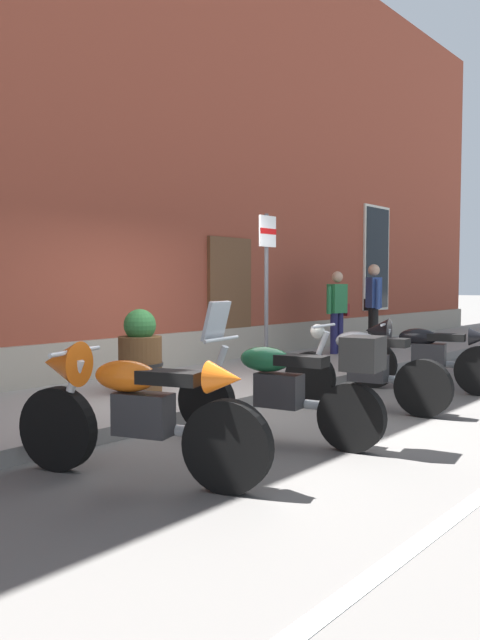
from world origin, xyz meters
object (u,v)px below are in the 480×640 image
pedestrian_striped_shirt (337,308)px  pedestrian_blue_top (373,302)px  motorcycle_grey_naked (363,369)px  parking_sign (267,272)px  motorcycle_green_touring (286,384)px  barrel_planter (140,355)px  motorcycle_black_sport (419,352)px  motorcycle_orange_sport (129,406)px

pedestrian_striped_shirt → pedestrian_blue_top: pedestrian_blue_top is taller
motorcycle_grey_naked → parking_sign: 2.26m
motorcycle_green_touring → barrel_planter: 2.51m
motorcycle_green_touring → parking_sign: (2.36, 2.05, 1.11)m
motorcycle_black_sport → pedestrian_striped_shirt: size_ratio=1.31×
barrel_planter → motorcycle_grey_naked: bearing=-57.7°
motorcycle_black_sport → barrel_planter: barrel_planter is taller
motorcycle_orange_sport → pedestrian_striped_shirt: size_ratio=1.32×
motorcycle_grey_naked → parking_sign: parking_sign is taller
motorcycle_orange_sport → barrel_planter: (2.05, 2.23, 0.04)m
motorcycle_green_touring → parking_sign: parking_sign is taller
motorcycle_green_touring → motorcycle_grey_naked: bearing=6.1°
pedestrian_blue_top → parking_sign: (-4.18, -0.53, 0.54)m
motorcycle_green_touring → barrel_planter: size_ratio=2.08×
motorcycle_green_touring → pedestrian_blue_top: size_ratio=1.25×
parking_sign → motorcycle_black_sport: bearing=-58.5°
motorcycle_orange_sport → motorcycle_black_sport: size_ratio=1.01×
pedestrian_blue_top → barrel_planter: bearing=-179.2°
motorcycle_green_touring → parking_sign: 3.32m
motorcycle_grey_naked → pedestrian_blue_top: bearing=26.7°
pedestrian_blue_top → barrel_planter: size_ratio=1.67×
motorcycle_grey_naked → pedestrian_blue_top: 5.33m
motorcycle_orange_sport → barrel_planter: bearing=47.4°
motorcycle_black_sport → pedestrian_striped_shirt: 3.41m
motorcycle_orange_sport → parking_sign: (4.04, 1.79, 1.10)m
motorcycle_orange_sport → barrel_planter: barrel_planter is taller
pedestrian_striped_shirt → pedestrian_blue_top: 0.98m
motorcycle_grey_naked → parking_sign: (0.55, 1.85, 1.17)m
motorcycle_green_touring → motorcycle_black_sport: (3.48, 0.23, -0.00)m
motorcycle_green_touring → barrel_planter: bearing=81.7°
motorcycle_green_touring → pedestrian_blue_top: bearing=21.5°
motorcycle_black_sport → parking_sign: bearing=121.5°
pedestrian_striped_shirt → pedestrian_blue_top: bearing=-16.0°
motorcycle_black_sport → pedestrian_striped_shirt: pedestrian_striped_shirt is taller
motorcycle_black_sport → pedestrian_striped_shirt: bearing=50.8°
pedestrian_blue_top → motorcycle_green_touring: bearing=-158.5°
motorcycle_orange_sport → motorcycle_green_touring: 1.70m
parking_sign → barrel_planter: bearing=167.6°
pedestrian_blue_top → motorcycle_grey_naked: bearing=-153.3°
pedestrian_striped_shirt → pedestrian_blue_top: (0.93, -0.27, 0.10)m
motorcycle_orange_sport → motorcycle_grey_naked: motorcycle_orange_sport is taller
motorcycle_grey_naked → motorcycle_green_touring: bearing=-173.9°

